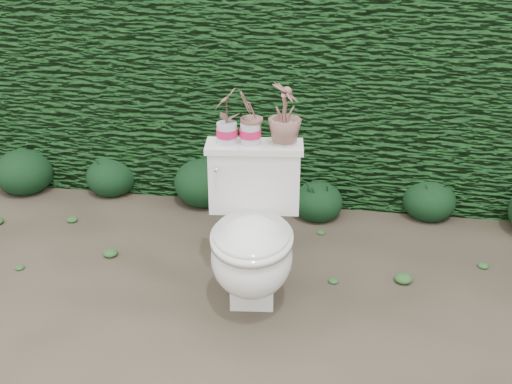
% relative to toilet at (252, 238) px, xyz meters
% --- Properties ---
extents(ground, '(60.00, 60.00, 0.00)m').
position_rel_toilet_xyz_m(ground, '(-0.10, 0.01, -0.36)').
color(ground, brown).
rests_on(ground, ground).
extents(hedge, '(8.00, 1.00, 1.60)m').
position_rel_toilet_xyz_m(hedge, '(-0.10, 1.61, 0.44)').
color(hedge, '#1B4C19').
rests_on(hedge, ground).
extents(toilet, '(0.53, 0.73, 0.78)m').
position_rel_toilet_xyz_m(toilet, '(0.00, 0.00, 0.00)').
color(toilet, white).
rests_on(toilet, ground).
extents(potted_plant_left, '(0.12, 0.16, 0.28)m').
position_rel_toilet_xyz_m(potted_plant_left, '(-0.17, 0.22, 0.56)').
color(potted_plant_left, '#296D22').
rests_on(potted_plant_left, toilet).
extents(potted_plant_center, '(0.15, 0.17, 0.27)m').
position_rel_toilet_xyz_m(potted_plant_center, '(-0.05, 0.24, 0.55)').
color(potted_plant_center, '#296D22').
rests_on(potted_plant_center, toilet).
extents(potted_plant_right, '(0.20, 0.20, 0.30)m').
position_rel_toilet_xyz_m(potted_plant_right, '(0.12, 0.26, 0.57)').
color(potted_plant_right, '#296D22').
rests_on(potted_plant_right, toilet).
extents(liriope_clump_1, '(0.41, 0.41, 0.33)m').
position_rel_toilet_xyz_m(liriope_clump_1, '(-1.82, 1.06, -0.19)').
color(liriope_clump_1, '#113215').
rests_on(liriope_clump_1, ground).
extents(liriope_clump_2, '(0.36, 0.36, 0.29)m').
position_rel_toilet_xyz_m(liriope_clump_2, '(-1.20, 1.13, -0.21)').
color(liriope_clump_2, '#113215').
rests_on(liriope_clump_2, ground).
extents(liriope_clump_3, '(0.42, 0.42, 0.34)m').
position_rel_toilet_xyz_m(liriope_clump_3, '(-0.51, 1.08, -0.19)').
color(liriope_clump_3, '#113215').
rests_on(liriope_clump_3, ground).
extents(liriope_clump_4, '(0.33, 0.33, 0.26)m').
position_rel_toilet_xyz_m(liriope_clump_4, '(0.27, 0.98, -0.22)').
color(liriope_clump_4, '#113215').
rests_on(liriope_clump_4, ground).
extents(liriope_clump_5, '(0.34, 0.34, 0.27)m').
position_rel_toilet_xyz_m(liriope_clump_5, '(0.98, 1.11, -0.22)').
color(liriope_clump_5, '#113215').
rests_on(liriope_clump_5, ground).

